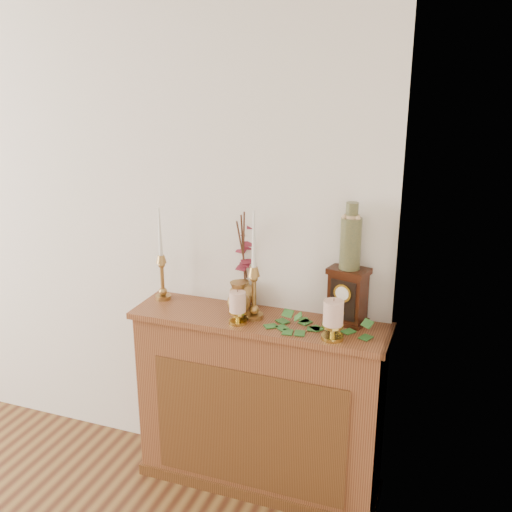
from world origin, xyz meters
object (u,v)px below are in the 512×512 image
at_px(candlestick_center, 254,284).
at_px(ceramic_vase, 351,239).
at_px(candlestick_left, 162,270).
at_px(mantel_clock, 348,296).
at_px(ginger_jar, 245,262).
at_px(bud_vase, 239,300).

relative_size(candlestick_center, ceramic_vase, 1.71).
bearing_deg(candlestick_left, mantel_clock, 2.42).
relative_size(candlestick_left, ginger_jar, 0.97).
height_order(candlestick_left, mantel_clock, candlestick_left).
relative_size(ginger_jar, mantel_clock, 1.86).
height_order(candlestick_left, bud_vase, candlestick_left).
distance_m(ginger_jar, ceramic_vase, 0.56).
height_order(ginger_jar, mantel_clock, ginger_jar).
distance_m(bud_vase, ginger_jar, 0.22).
bearing_deg(ginger_jar, bud_vase, -79.15).
relative_size(candlestick_center, mantel_clock, 1.97).
bearing_deg(candlestick_center, ginger_jar, 123.58).
relative_size(candlestick_left, bud_vase, 2.67).
xyz_separation_m(bud_vase, mantel_clock, (0.49, 0.13, 0.04)).
bearing_deg(ceramic_vase, bud_vase, -165.29).
height_order(candlestick_left, candlestick_center, candlestick_center).
distance_m(candlestick_center, ceramic_vase, 0.49).
distance_m(candlestick_left, bud_vase, 0.46).
bearing_deg(candlestick_center, candlestick_left, 172.99).
height_order(ginger_jar, ceramic_vase, ceramic_vase).
bearing_deg(bud_vase, ginger_jar, 100.85).
distance_m(mantel_clock, ceramic_vase, 0.27).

